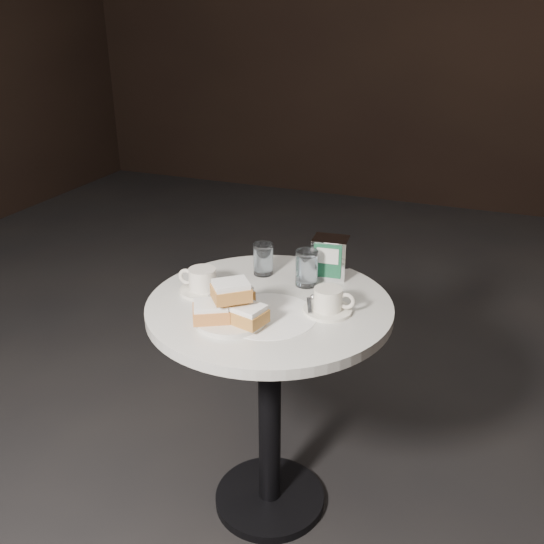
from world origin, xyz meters
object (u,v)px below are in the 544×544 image
(cafe_table, at_px, (270,361))
(beignet_plate, at_px, (230,307))
(water_glass_left, at_px, (263,259))
(water_glass_right, at_px, (307,268))
(napkin_dispenser, at_px, (330,257))
(coffee_cup_right, at_px, (328,302))
(coffee_cup_left, at_px, (202,282))

(cafe_table, xyz_separation_m, beignet_plate, (-0.05, -0.15, 0.24))
(water_glass_left, xyz_separation_m, water_glass_right, (0.15, -0.03, 0.00))
(napkin_dispenser, bearing_deg, coffee_cup_right, -80.09)
(beignet_plate, height_order, coffee_cup_right, beignet_plate)
(coffee_cup_left, bearing_deg, water_glass_left, 53.61)
(coffee_cup_left, bearing_deg, napkin_dispenser, 34.34)
(cafe_table, xyz_separation_m, coffee_cup_right, (0.17, 0.00, 0.23))
(beignet_plate, distance_m, water_glass_left, 0.33)
(coffee_cup_left, xyz_separation_m, water_glass_right, (0.27, 0.16, 0.02))
(cafe_table, distance_m, napkin_dispenser, 0.37)
(water_glass_left, height_order, water_glass_right, water_glass_right)
(beignet_plate, bearing_deg, coffee_cup_left, 138.20)
(water_glass_right, bearing_deg, beignet_plate, -110.13)
(water_glass_right, xyz_separation_m, napkin_dispenser, (0.05, 0.09, 0.01))
(cafe_table, relative_size, water_glass_right, 6.85)
(beignet_plate, bearing_deg, coffee_cup_right, 34.90)
(beignet_plate, height_order, coffee_cup_left, beignet_plate)
(coffee_cup_left, relative_size, napkin_dispenser, 1.21)
(beignet_plate, xyz_separation_m, coffee_cup_left, (-0.16, 0.14, -0.01))
(napkin_dispenser, bearing_deg, coffee_cup_left, -147.85)
(cafe_table, height_order, beignet_plate, beignet_plate)
(beignet_plate, relative_size, coffee_cup_left, 1.48)
(coffee_cup_left, xyz_separation_m, water_glass_left, (0.12, 0.18, 0.02))
(coffee_cup_left, bearing_deg, water_glass_right, 26.71)
(coffee_cup_right, distance_m, water_glass_right, 0.18)
(water_glass_left, bearing_deg, coffee_cup_right, -32.98)
(water_glass_right, bearing_deg, cafe_table, -111.79)
(beignet_plate, height_order, water_glass_left, beignet_plate)
(beignet_plate, height_order, napkin_dispenser, same)
(coffee_cup_left, height_order, coffee_cup_right, coffee_cup_left)
(water_glass_right, bearing_deg, coffee_cup_left, -149.54)
(beignet_plate, relative_size, water_glass_right, 2.05)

